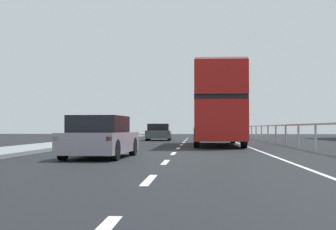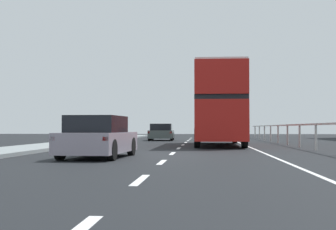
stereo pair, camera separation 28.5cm
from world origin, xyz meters
name	(u,v)px [view 1 (the left image)]	position (x,y,z in m)	size (l,w,h in m)	color
ground_plane	(172,156)	(0.00, 0.00, -0.05)	(73.78, 120.00, 0.10)	black
lane_paint_markings	(222,146)	(2.26, 8.69, 0.00)	(3.67, 46.00, 0.01)	silver
bridge_side_railing	(292,129)	(5.99, 9.00, 0.94)	(0.10, 42.00, 1.18)	#BBB6B1
double_decker_bus_red	(217,105)	(2.02, 9.86, 2.28)	(2.60, 10.16, 4.25)	#AA1914
hatchback_car_near	(100,138)	(-2.26, -1.72, 0.66)	(2.00, 4.31, 1.37)	gray
sedan_car_ahead	(159,132)	(-2.09, 20.27, 0.63)	(1.96, 4.26, 1.30)	#445350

